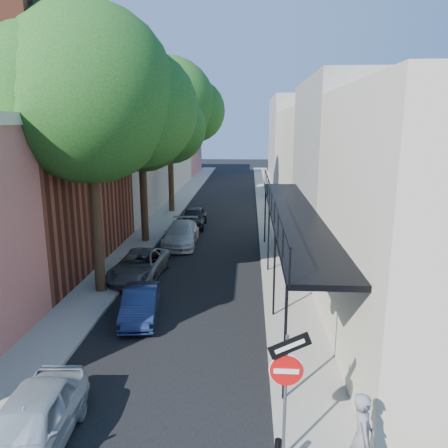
# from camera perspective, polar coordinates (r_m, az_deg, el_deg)

# --- Properties ---
(road_surface) EXTENTS (6.00, 64.00, 0.01)m
(road_surface) POSITION_cam_1_polar(r_m,az_deg,el_deg) (37.62, -0.31, 2.40)
(road_surface) COLOR black
(road_surface) RESTS_ON ground
(sidewalk_left) EXTENTS (2.00, 64.00, 0.12)m
(sidewalk_left) POSITION_cam_1_polar(r_m,az_deg,el_deg) (38.07, -6.33, 2.53)
(sidewalk_left) COLOR gray
(sidewalk_left) RESTS_ON ground
(sidewalk_right) EXTENTS (2.00, 64.00, 0.12)m
(sidewalk_right) POSITION_cam_1_polar(r_m,az_deg,el_deg) (37.57, 5.80, 2.40)
(sidewalk_right) COLOR gray
(sidewalk_right) RESTS_ON ground
(buildings_left) EXTENTS (10.10, 59.10, 12.00)m
(buildings_left) POSITION_cam_1_polar(r_m,az_deg,el_deg) (37.57, -14.95, 9.53)
(buildings_left) COLOR #B5655D
(buildings_left) RESTS_ON ground
(buildings_right) EXTENTS (9.80, 55.00, 10.00)m
(buildings_right) POSITION_cam_1_polar(r_m,az_deg,el_deg) (37.06, 13.81, 8.76)
(buildings_right) COLOR beige
(buildings_right) RESTS_ON ground
(sign_post) EXTENTS (0.89, 0.17, 2.99)m
(sign_post) POSITION_cam_1_polar(r_m,az_deg,el_deg) (9.31, 8.16, -18.99)
(sign_post) COLOR #595B60
(sign_post) RESTS_ON ground
(oak_near) EXTENTS (7.48, 6.80, 11.42)m
(oak_near) POSITION_cam_1_polar(r_m,az_deg,el_deg) (18.11, -15.69, 15.50)
(oak_near) COLOR #382416
(oak_near) RESTS_ON ground
(oak_mid) EXTENTS (6.60, 6.00, 10.20)m
(oak_mid) POSITION_cam_1_polar(r_m,az_deg,el_deg) (25.78, -9.87, 13.08)
(oak_mid) COLOR #382416
(oak_mid) RESTS_ON ground
(oak_far) EXTENTS (7.70, 7.00, 11.90)m
(oak_far) POSITION_cam_1_polar(r_m,az_deg,el_deg) (34.66, -6.37, 15.12)
(oak_far) COLOR #382416
(oak_far) RESTS_ON ground
(parked_car_a) EXTENTS (1.79, 4.01, 1.34)m
(parked_car_a) POSITION_cam_1_polar(r_m,az_deg,el_deg) (11.04, -24.00, -22.90)
(parked_car_a) COLOR #9EA8AF
(parked_car_a) RESTS_ON ground
(parked_car_b) EXTENTS (1.66, 3.57, 1.13)m
(parked_car_b) POSITION_cam_1_polar(r_m,az_deg,el_deg) (16.35, -10.87, -10.20)
(parked_car_b) COLOR #152043
(parked_car_b) RESTS_ON ground
(parked_car_c) EXTENTS (2.27, 4.51, 1.22)m
(parked_car_c) POSITION_cam_1_polar(r_m,az_deg,el_deg) (20.41, -10.95, -5.30)
(parked_car_c) COLOR #52565A
(parked_car_c) RESTS_ON ground
(parked_car_d) EXTENTS (1.98, 4.60, 1.32)m
(parked_car_d) POSITION_cam_1_polar(r_m,az_deg,el_deg) (25.50, -5.62, -1.31)
(parked_car_d) COLOR #BBBCC0
(parked_car_d) RESTS_ON ground
(parked_car_e) EXTENTS (1.68, 4.00, 1.35)m
(parked_car_e) POSITION_cam_1_polar(r_m,az_deg,el_deg) (29.86, -3.96, 0.87)
(parked_car_e) COLOR black
(parked_car_e) RESTS_ON ground
(pedestrian) EXTENTS (0.48, 0.70, 1.87)m
(pedestrian) POSITION_cam_1_polar(r_m,az_deg,el_deg) (9.72, 17.59, -25.02)
(pedestrian) COLOR slate
(pedestrian) RESTS_ON sidewalk_right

